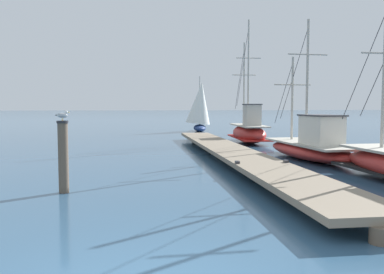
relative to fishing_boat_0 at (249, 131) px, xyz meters
name	(u,v)px	position (x,y,z in m)	size (l,w,h in m)	color
floating_dock	(231,151)	(-3.16, -7.55, -0.36)	(2.39, 21.64, 0.53)	gray
fishing_boat_0	(249,131)	(0.00, 0.00, 0.00)	(2.05, 6.80, 7.51)	#AD2823
fishing_boat_2	(311,146)	(0.18, -8.13, -0.13)	(2.19, 7.01, 5.92)	#AD2823
mooring_piling	(63,156)	(-9.17, -13.22, 0.25)	(0.30, 0.30, 1.88)	brown
perched_seagull	(62,115)	(-9.18, -13.21, 1.30)	(0.37, 0.21, 0.26)	gold
distant_sailboat	(200,107)	(-0.93, 11.47, 1.47)	(2.82, 4.45, 4.86)	navy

